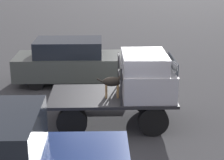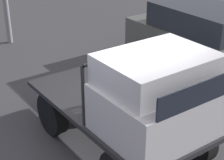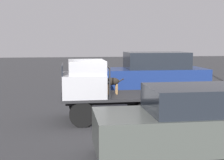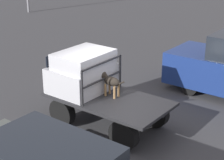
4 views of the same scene
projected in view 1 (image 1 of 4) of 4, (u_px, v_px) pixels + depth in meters
ground_plane at (112, 123)px, 10.58m from camera, size 80.00×80.00×0.00m
flatbed_truck at (112, 104)px, 10.39m from camera, size 3.42×1.83×0.86m
truck_cab at (146, 75)px, 10.16m from camera, size 1.38×1.71×1.17m
truck_headboard at (120, 72)px, 10.12m from camera, size 0.04×1.71×0.99m
dog at (115, 81)px, 10.03m from camera, size 0.88×0.26×0.69m
parked_sedan at (74, 62)px, 13.73m from camera, size 4.36×1.72×1.65m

